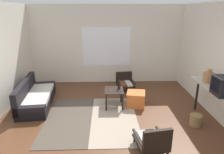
{
  "coord_description": "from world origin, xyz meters",
  "views": [
    {
      "loc": [
        -0.04,
        -4.03,
        2.5
      ],
      "look_at": [
        0.12,
        0.82,
        0.9
      ],
      "focal_mm": 32.57,
      "sensor_mm": 36.0,
      "label": 1
    }
  ],
  "objects_px": {
    "clay_vase": "(209,77)",
    "glass_bottle": "(119,85)",
    "ottoman_orange": "(136,99)",
    "coffee_table": "(114,94)",
    "armchair_by_window": "(125,82)",
    "couch": "(35,97)",
    "wicker_basket": "(196,120)",
    "console_shelf": "(217,93)",
    "armchair_striped_foreground": "(152,141)"
  },
  "relations": [
    {
      "from": "clay_vase",
      "to": "glass_bottle",
      "type": "height_order",
      "value": "clay_vase"
    },
    {
      "from": "ottoman_orange",
      "to": "clay_vase",
      "type": "distance_m",
      "value": 1.9
    },
    {
      "from": "coffee_table",
      "to": "armchair_by_window",
      "type": "distance_m",
      "value": 1.33
    },
    {
      "from": "armchair_by_window",
      "to": "coffee_table",
      "type": "bearing_deg",
      "value": -108.33
    },
    {
      "from": "coffee_table",
      "to": "clay_vase",
      "type": "bearing_deg",
      "value": -17.62
    },
    {
      "from": "couch",
      "to": "ottoman_orange",
      "type": "bearing_deg",
      "value": -3.26
    },
    {
      "from": "glass_bottle",
      "to": "armchair_by_window",
      "type": "bearing_deg",
      "value": 76.61
    },
    {
      "from": "coffee_table",
      "to": "wicker_basket",
      "type": "relative_size",
      "value": 2.23
    },
    {
      "from": "console_shelf",
      "to": "glass_bottle",
      "type": "distance_m",
      "value": 2.35
    },
    {
      "from": "glass_bottle",
      "to": "wicker_basket",
      "type": "relative_size",
      "value": 1.01
    },
    {
      "from": "wicker_basket",
      "to": "armchair_by_window",
      "type": "bearing_deg",
      "value": 121.32
    },
    {
      "from": "armchair_by_window",
      "to": "clay_vase",
      "type": "xyz_separation_m",
      "value": [
        1.73,
        -1.94,
        0.78
      ]
    },
    {
      "from": "ottoman_orange",
      "to": "clay_vase",
      "type": "relative_size",
      "value": 1.51
    },
    {
      "from": "armchair_by_window",
      "to": "clay_vase",
      "type": "height_order",
      "value": "clay_vase"
    },
    {
      "from": "glass_bottle",
      "to": "wicker_basket",
      "type": "distance_m",
      "value": 2.06
    },
    {
      "from": "coffee_table",
      "to": "ottoman_orange",
      "type": "distance_m",
      "value": 0.62
    },
    {
      "from": "coffee_table",
      "to": "wicker_basket",
      "type": "bearing_deg",
      "value": -29.71
    },
    {
      "from": "couch",
      "to": "armchair_by_window",
      "type": "height_order",
      "value": "couch"
    },
    {
      "from": "armchair_by_window",
      "to": "armchair_striped_foreground",
      "type": "relative_size",
      "value": 0.89
    },
    {
      "from": "glass_bottle",
      "to": "console_shelf",
      "type": "bearing_deg",
      "value": -30.7
    },
    {
      "from": "coffee_table",
      "to": "console_shelf",
      "type": "distance_m",
      "value": 2.46
    },
    {
      "from": "console_shelf",
      "to": "glass_bottle",
      "type": "relative_size",
      "value": 7.11
    },
    {
      "from": "ottoman_orange",
      "to": "wicker_basket",
      "type": "xyz_separation_m",
      "value": [
        1.21,
        -1.05,
        -0.06
      ]
    },
    {
      "from": "coffee_table",
      "to": "wicker_basket",
      "type": "xyz_separation_m",
      "value": [
        1.81,
        -1.03,
        -0.24
      ]
    },
    {
      "from": "console_shelf",
      "to": "armchair_by_window",
      "type": "bearing_deg",
      "value": 126.15
    },
    {
      "from": "couch",
      "to": "armchair_striped_foreground",
      "type": "relative_size",
      "value": 2.77
    },
    {
      "from": "console_shelf",
      "to": "wicker_basket",
      "type": "relative_size",
      "value": 7.14
    },
    {
      "from": "couch",
      "to": "ottoman_orange",
      "type": "distance_m",
      "value": 2.77
    },
    {
      "from": "armchair_by_window",
      "to": "armchair_striped_foreground",
      "type": "height_order",
      "value": "armchair_striped_foreground"
    },
    {
      "from": "ottoman_orange",
      "to": "wicker_basket",
      "type": "relative_size",
      "value": 1.85
    },
    {
      "from": "console_shelf",
      "to": "couch",
      "type": "bearing_deg",
      "value": 163.32
    },
    {
      "from": "armchair_striped_foreground",
      "to": "clay_vase",
      "type": "xyz_separation_m",
      "value": [
        1.53,
        1.25,
        0.78
      ]
    },
    {
      "from": "couch",
      "to": "armchair_striped_foreground",
      "type": "bearing_deg",
      "value": -37.16
    },
    {
      "from": "clay_vase",
      "to": "wicker_basket",
      "type": "height_order",
      "value": "clay_vase"
    },
    {
      "from": "ottoman_orange",
      "to": "clay_vase",
      "type": "height_order",
      "value": "clay_vase"
    },
    {
      "from": "wicker_basket",
      "to": "coffee_table",
      "type": "bearing_deg",
      "value": 150.29
    },
    {
      "from": "armchair_striped_foreground",
      "to": "clay_vase",
      "type": "height_order",
      "value": "clay_vase"
    },
    {
      "from": "armchair_by_window",
      "to": "couch",
      "type": "bearing_deg",
      "value": -157.46
    },
    {
      "from": "armchair_by_window",
      "to": "armchair_striped_foreground",
      "type": "distance_m",
      "value": 3.19
    },
    {
      "from": "couch",
      "to": "console_shelf",
      "type": "distance_m",
      "value": 4.55
    },
    {
      "from": "armchair_striped_foreground",
      "to": "ottoman_orange",
      "type": "height_order",
      "value": "armchair_striped_foreground"
    },
    {
      "from": "ottoman_orange",
      "to": "console_shelf",
      "type": "distance_m",
      "value": 2.02
    },
    {
      "from": "armchair_by_window",
      "to": "console_shelf",
      "type": "relative_size",
      "value": 0.34
    },
    {
      "from": "console_shelf",
      "to": "wicker_basket",
      "type": "height_order",
      "value": "console_shelf"
    },
    {
      "from": "glass_bottle",
      "to": "clay_vase",
      "type": "bearing_deg",
      "value": -20.78
    },
    {
      "from": "ottoman_orange",
      "to": "couch",
      "type": "bearing_deg",
      "value": 176.74
    },
    {
      "from": "armchair_by_window",
      "to": "console_shelf",
      "type": "xyz_separation_m",
      "value": [
        1.73,
        -2.37,
        0.57
      ]
    },
    {
      "from": "armchair_striped_foreground",
      "to": "clay_vase",
      "type": "bearing_deg",
      "value": 39.13
    },
    {
      "from": "couch",
      "to": "console_shelf",
      "type": "height_order",
      "value": "console_shelf"
    },
    {
      "from": "couch",
      "to": "console_shelf",
      "type": "xyz_separation_m",
      "value": [
        4.32,
        -1.29,
        0.6
      ]
    }
  ]
}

